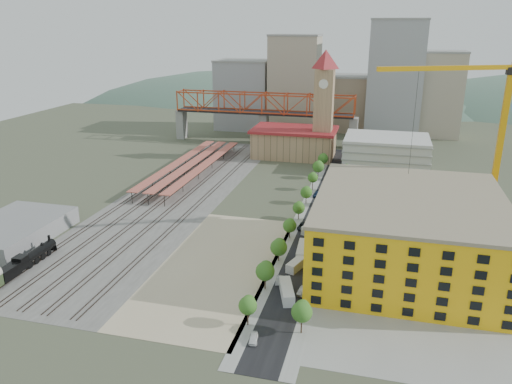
% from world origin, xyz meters
% --- Properties ---
extents(ground, '(400.00, 400.00, 0.00)m').
position_xyz_m(ground, '(0.00, 0.00, 0.00)').
color(ground, '#474C38').
rests_on(ground, ground).
extents(ballast_strip, '(36.00, 165.00, 0.06)m').
position_xyz_m(ballast_strip, '(-36.00, 17.50, 0.03)').
color(ballast_strip, '#605E59').
rests_on(ballast_strip, ground).
extents(dirt_lot, '(28.00, 67.00, 0.06)m').
position_xyz_m(dirt_lot, '(-4.00, -31.50, 0.03)').
color(dirt_lot, tan).
rests_on(dirt_lot, ground).
extents(street_asphalt, '(12.00, 170.00, 0.06)m').
position_xyz_m(street_asphalt, '(16.00, 15.00, 0.03)').
color(street_asphalt, black).
rests_on(street_asphalt, ground).
extents(sidewalk_west, '(3.00, 170.00, 0.04)m').
position_xyz_m(sidewalk_west, '(10.50, 15.00, 0.02)').
color(sidewalk_west, gray).
rests_on(sidewalk_west, ground).
extents(sidewalk_east, '(3.00, 170.00, 0.04)m').
position_xyz_m(sidewalk_east, '(21.50, 15.00, 0.02)').
color(sidewalk_east, gray).
rests_on(sidewalk_east, ground).
extents(construction_pad, '(50.00, 90.00, 0.06)m').
position_xyz_m(construction_pad, '(45.00, -20.00, 0.03)').
color(construction_pad, gray).
rests_on(construction_pad, ground).
extents(rail_tracks, '(26.56, 160.00, 0.18)m').
position_xyz_m(rail_tracks, '(-37.80, 17.50, 0.15)').
color(rail_tracks, '#382B23').
rests_on(rail_tracks, ground).
extents(platform_canopies, '(16.00, 80.00, 4.12)m').
position_xyz_m(platform_canopies, '(-41.00, 45.00, 3.99)').
color(platform_canopies, '#C9594D').
rests_on(platform_canopies, ground).
extents(station_hall, '(38.00, 24.00, 13.10)m').
position_xyz_m(station_hall, '(-5.00, 82.00, 6.67)').
color(station_hall, tan).
rests_on(station_hall, ground).
extents(clock_tower, '(12.00, 12.00, 52.00)m').
position_xyz_m(clock_tower, '(8.00, 79.99, 28.70)').
color(clock_tower, tan).
rests_on(clock_tower, ground).
extents(parking_garage, '(34.00, 26.00, 14.00)m').
position_xyz_m(parking_garage, '(36.00, 70.00, 7.00)').
color(parking_garage, silver).
rests_on(parking_garage, ground).
extents(truss_bridge, '(94.00, 9.60, 25.60)m').
position_xyz_m(truss_bridge, '(-25.00, 105.00, 18.86)').
color(truss_bridge, gray).
rests_on(truss_bridge, ground).
extents(construction_building, '(44.60, 50.60, 18.80)m').
position_xyz_m(construction_building, '(42.00, -20.00, 9.41)').
color(construction_building, yellow).
rests_on(construction_building, ground).
extents(warehouse, '(22.00, 32.00, 5.00)m').
position_xyz_m(warehouse, '(-66.00, -30.00, 2.50)').
color(warehouse, gray).
rests_on(warehouse, ground).
extents(street_trees, '(15.40, 124.40, 8.00)m').
position_xyz_m(street_trees, '(16.00, 5.00, 0.00)').
color(street_trees, '#326A1F').
rests_on(street_trees, ground).
extents(skyline, '(133.00, 46.00, 60.00)m').
position_xyz_m(skyline, '(7.47, 142.31, 22.81)').
color(skyline, '#9EA0A3').
rests_on(skyline, ground).
extents(distant_hills, '(647.00, 264.00, 227.00)m').
position_xyz_m(distant_hills, '(45.28, 260.00, -79.54)').
color(distant_hills, '#4C6B59').
rests_on(distant_hills, ground).
extents(locomotive, '(2.77, 21.34, 5.34)m').
position_xyz_m(locomotive, '(-50.00, -43.37, 1.99)').
color(locomotive, black).
rests_on(locomotive, ground).
extents(tower_crane, '(48.04, 23.05, 55.39)m').
position_xyz_m(tower_crane, '(63.09, 9.29, 34.18)').
color(tower_crane, '#EEA20F').
rests_on(tower_crane, ground).
extents(site_trailer_a, '(5.37, 10.04, 2.66)m').
position_xyz_m(site_trailer_a, '(16.00, -41.98, 1.33)').
color(site_trailer_a, silver).
rests_on(site_trailer_a, ground).
extents(site_trailer_b, '(4.93, 9.00, 2.39)m').
position_xyz_m(site_trailer_b, '(16.00, -27.42, 1.19)').
color(site_trailer_b, silver).
rests_on(site_trailer_b, ground).
extents(site_trailer_c, '(3.34, 10.30, 2.78)m').
position_xyz_m(site_trailer_c, '(16.00, -20.18, 1.39)').
color(site_trailer_c, silver).
rests_on(site_trailer_c, ground).
extents(site_trailer_d, '(5.41, 9.73, 2.58)m').
position_xyz_m(site_trailer_d, '(16.00, -3.10, 1.29)').
color(site_trailer_d, silver).
rests_on(site_trailer_d, ground).
extents(car_0, '(2.31, 4.31, 1.39)m').
position_xyz_m(car_0, '(13.00, -60.00, 0.70)').
color(car_0, white).
rests_on(car_0, ground).
extents(car_1, '(1.82, 4.15, 1.33)m').
position_xyz_m(car_1, '(13.00, -36.27, 0.66)').
color(car_1, '#ABAAB0').
rests_on(car_1, ground).
extents(car_2, '(2.98, 5.56, 1.49)m').
position_xyz_m(car_2, '(13.00, -2.23, 0.74)').
color(car_2, black).
rests_on(car_2, ground).
extents(car_3, '(2.38, 5.31, 1.51)m').
position_xyz_m(car_3, '(13.00, 28.34, 0.76)').
color(car_3, '#1A2C4C').
rests_on(car_3, ground).
extents(car_4, '(2.06, 4.22, 1.39)m').
position_xyz_m(car_4, '(19.00, -39.88, 0.69)').
color(car_4, white).
rests_on(car_4, ground).
extents(car_5, '(1.85, 4.93, 1.61)m').
position_xyz_m(car_5, '(19.00, -15.86, 0.80)').
color(car_5, '#96959A').
rests_on(car_5, ground).
extents(car_6, '(2.81, 5.83, 1.60)m').
position_xyz_m(car_6, '(19.00, 19.88, 0.80)').
color(car_6, black).
rests_on(car_6, ground).
extents(car_7, '(2.25, 5.13, 1.46)m').
position_xyz_m(car_7, '(19.00, 44.37, 0.73)').
color(car_7, navy).
rests_on(car_7, ground).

